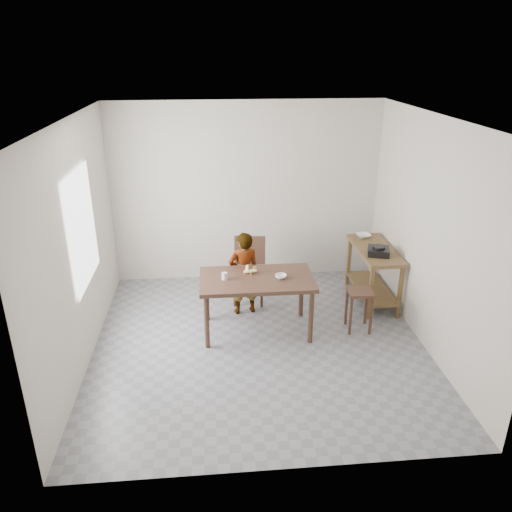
{
  "coord_description": "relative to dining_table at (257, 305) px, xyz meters",
  "views": [
    {
      "loc": [
        -0.52,
        -5.23,
        3.38
      ],
      "look_at": [
        0.0,
        0.4,
        1.0
      ],
      "focal_mm": 35.0,
      "sensor_mm": 36.0,
      "label": 1
    }
  ],
  "objects": [
    {
      "name": "wall_front",
      "position": [
        0.0,
        -2.32,
        0.98
      ],
      "size": [
        4.0,
        0.04,
        2.7
      ],
      "primitive_type": "cube",
      "color": "beige",
      "rests_on": "ground"
    },
    {
      "name": "prep_counter",
      "position": [
        1.72,
        0.7,
        0.03
      ],
      "size": [
        0.5,
        1.2,
        0.8
      ],
      "primitive_type": null,
      "color": "brown",
      "rests_on": "floor"
    },
    {
      "name": "serving_bowl",
      "position": [
        1.67,
        1.13,
        0.45
      ],
      "size": [
        0.23,
        0.23,
        0.05
      ],
      "primitive_type": "imported",
      "rotation": [
        0.0,
        0.0,
        0.11
      ],
      "color": "white",
      "rests_on": "prep_counter"
    },
    {
      "name": "banana",
      "position": [
        -0.07,
        0.14,
        0.41
      ],
      "size": [
        0.19,
        0.14,
        0.06
      ],
      "primitive_type": null,
      "rotation": [
        0.0,
        0.0,
        0.06
      ],
      "color": "gold",
      "rests_on": "dining_table"
    },
    {
      "name": "stool",
      "position": [
        1.3,
        -0.08,
        -0.1
      ],
      "size": [
        0.33,
        0.33,
        0.56
      ],
      "primitive_type": null,
      "rotation": [
        0.0,
        0.0,
        -0.05
      ],
      "color": "#41281D",
      "rests_on": "floor"
    },
    {
      "name": "window_pane",
      "position": [
        -1.97,
        -0.1,
        1.12
      ],
      "size": [
        0.02,
        1.1,
        1.3
      ],
      "primitive_type": "cube",
      "color": "white",
      "rests_on": "wall_left"
    },
    {
      "name": "wall_back",
      "position": [
        0.0,
        1.72,
        0.98
      ],
      "size": [
        4.0,
        0.04,
        2.7
      ],
      "primitive_type": "cube",
      "color": "beige",
      "rests_on": "ground"
    },
    {
      "name": "child",
      "position": [
        -0.13,
        0.51,
        0.21
      ],
      "size": [
        0.47,
        0.36,
        1.16
      ],
      "primitive_type": "imported",
      "rotation": [
        0.0,
        0.0,
        3.36
      ],
      "color": "silver",
      "rests_on": "floor"
    },
    {
      "name": "gas_burner",
      "position": [
        1.69,
        0.47,
        0.47
      ],
      "size": [
        0.35,
        0.35,
        0.09
      ],
      "primitive_type": "cube",
      "rotation": [
        0.0,
        0.0,
        -0.29
      ],
      "color": "black",
      "rests_on": "prep_counter"
    },
    {
      "name": "wall_left",
      "position": [
        -2.02,
        -0.3,
        0.98
      ],
      "size": [
        0.04,
        4.0,
        2.7
      ],
      "primitive_type": "cube",
      "color": "beige",
      "rests_on": "ground"
    },
    {
      "name": "dining_table",
      "position": [
        0.0,
        0.0,
        0.0
      ],
      "size": [
        1.4,
        0.8,
        0.75
      ],
      "primitive_type": null,
      "color": "#41281D",
      "rests_on": "floor"
    },
    {
      "name": "wall_right",
      "position": [
        2.02,
        -0.3,
        0.98
      ],
      "size": [
        0.04,
        4.0,
        2.7
      ],
      "primitive_type": "cube",
      "color": "beige",
      "rests_on": "ground"
    },
    {
      "name": "dining_chair",
      "position": [
        -0.03,
        0.84,
        0.08
      ],
      "size": [
        0.5,
        0.5,
        0.91
      ],
      "primitive_type": null,
      "rotation": [
        0.0,
        0.0,
        -0.15
      ],
      "color": "#41281D",
      "rests_on": "floor"
    },
    {
      "name": "glass_tumbler",
      "position": [
        -0.4,
        -0.0,
        0.42
      ],
      "size": [
        0.09,
        0.09,
        0.09
      ],
      "primitive_type": "cylinder",
      "rotation": [
        0.0,
        0.0,
        -0.41
      ],
      "color": "silver",
      "rests_on": "dining_table"
    },
    {
      "name": "small_bowl",
      "position": [
        0.29,
        -0.03,
        0.4
      ],
      "size": [
        0.17,
        0.17,
        0.05
      ],
      "primitive_type": "imported",
      "rotation": [
        0.0,
        0.0,
        -0.19
      ],
      "color": "white",
      "rests_on": "dining_table"
    },
    {
      "name": "floor",
      "position": [
        0.0,
        -0.3,
        -0.4
      ],
      "size": [
        4.0,
        4.0,
        0.04
      ],
      "primitive_type": "cube",
      "color": "slate",
      "rests_on": "ground"
    },
    {
      "name": "ceiling",
      "position": [
        0.0,
        -0.3,
        2.35
      ],
      "size": [
        4.0,
        4.0,
        0.04
      ],
      "primitive_type": "cube",
      "color": "white",
      "rests_on": "wall_back"
    }
  ]
}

